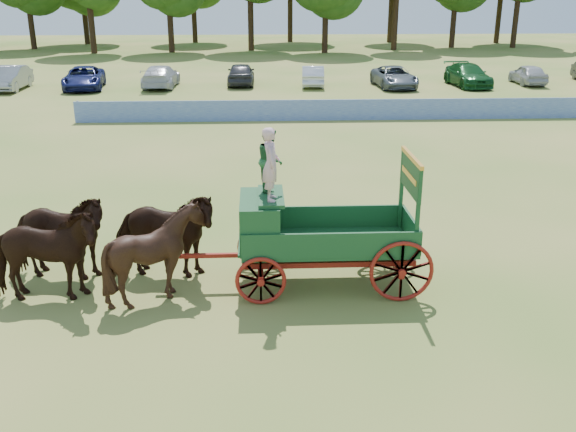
{
  "coord_description": "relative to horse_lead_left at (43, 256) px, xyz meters",
  "views": [
    {
      "loc": [
        -4.94,
        -14.2,
        6.42
      ],
      "look_at": [
        -4.24,
        0.05,
        1.3
      ],
      "focal_mm": 40.0,
      "sensor_mm": 36.0,
      "label": 1
    }
  ],
  "objects": [
    {
      "name": "sponsor_banner",
      "position": [
        8.51,
        19.5,
        -0.53
      ],
      "size": [
        26.0,
        0.08,
        1.05
      ],
      "primitive_type": "cube",
      "color": "#1E3CA3",
      "rests_on": "ground"
    },
    {
      "name": "horse_wheel_left",
      "position": [
        2.4,
        0.0,
        0.0
      ],
      "size": [
        2.22,
        2.06,
        2.11
      ],
      "primitive_type": "imported",
      "rotation": [
        0.0,
        0.0,
        1.36
      ],
      "color": "black",
      "rests_on": "ground"
    },
    {
      "name": "horse_lead_right",
      "position": [
        0.0,
        1.1,
        0.0
      ],
      "size": [
        2.63,
        1.5,
        2.1
      ],
      "primitive_type": "imported",
      "rotation": [
        0.0,
        0.0,
        1.42
      ],
      "color": "black",
      "rests_on": "ground"
    },
    {
      "name": "parked_cars",
      "position": [
        11.34,
        31.06,
        -0.31
      ],
      "size": [
        56.38,
        6.87,
        1.64
      ],
      "color": "silver",
      "rests_on": "ground"
    },
    {
      "name": "farm_dray",
      "position": [
        5.38,
        0.56,
        0.52
      ],
      "size": [
        5.99,
        2.0,
        3.71
      ],
      "color": "#97280F",
      "rests_on": "ground"
    },
    {
      "name": "ground",
      "position": [
        9.51,
        1.5,
        -1.05
      ],
      "size": [
        160.0,
        160.0,
        0.0
      ],
      "primitive_type": "plane",
      "color": "#A18B49",
      "rests_on": "ground"
    },
    {
      "name": "horse_lead_left",
      "position": [
        0.0,
        0.0,
        0.0
      ],
      "size": [
        2.51,
        1.18,
        2.1
      ],
      "primitive_type": "imported",
      "rotation": [
        0.0,
        0.0,
        1.59
      ],
      "color": "black",
      "rests_on": "ground"
    },
    {
      "name": "horse_wheel_right",
      "position": [
        2.4,
        1.1,
        0.0
      ],
      "size": [
        2.62,
        1.47,
        2.1
      ],
      "primitive_type": "imported",
      "rotation": [
        0.0,
        0.0,
        1.43
      ],
      "color": "black",
      "rests_on": "ground"
    }
  ]
}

